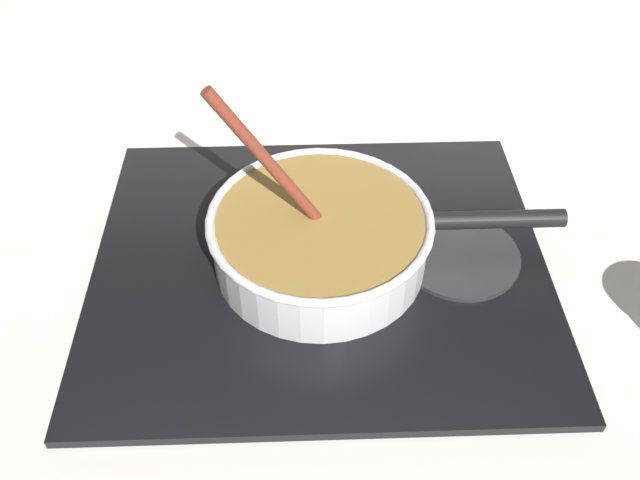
% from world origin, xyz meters
% --- Properties ---
extents(ground, '(2.40, 1.60, 0.04)m').
position_xyz_m(ground, '(0.00, 0.00, -0.02)').
color(ground, beige).
extents(hob_plate, '(0.56, 0.48, 0.01)m').
position_xyz_m(hob_plate, '(0.06, 0.09, 0.01)').
color(hob_plate, black).
rests_on(hob_plate, ground).
extents(burner_ring, '(0.17, 0.17, 0.01)m').
position_xyz_m(burner_ring, '(0.06, 0.09, 0.02)').
color(burner_ring, '#592D0C').
rests_on(burner_ring, hob_plate).
extents(spare_burner, '(0.15, 0.15, 0.01)m').
position_xyz_m(spare_burner, '(0.24, 0.09, 0.01)').
color(spare_burner, '#262628').
rests_on(spare_burner, hob_plate).
extents(cooking_pan, '(0.43, 0.27, 0.25)m').
position_xyz_m(cooking_pan, '(0.07, 0.09, 0.05)').
color(cooking_pan, silver).
rests_on(cooking_pan, hob_plate).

